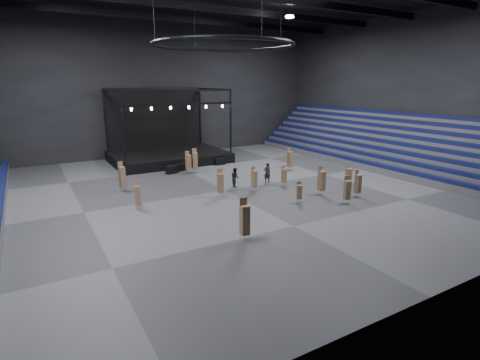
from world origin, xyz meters
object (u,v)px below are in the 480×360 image
chair_stack_2 (254,178)px  man_center (267,173)px  chair_stack_5 (122,176)px  chair_stack_1 (347,189)px  crew_member (235,177)px  chair_stack_6 (299,192)px  chair_stack_11 (284,175)px  chair_stack_4 (195,160)px  chair_stack_10 (245,219)px  chair_stack_0 (322,180)px  chair_stack_9 (188,162)px  chair_stack_7 (358,183)px  flight_case_mid (181,167)px  chair_stack_8 (138,195)px  chair_stack_3 (220,182)px  flight_case_right (220,162)px  chair_stack_13 (349,175)px  chair_stack_12 (290,159)px  flight_case_left (172,170)px  stage (167,149)px

chair_stack_2 → man_center: size_ratio=1.14×
chair_stack_2 → chair_stack_5: 12.32m
chair_stack_1 → crew_member: size_ratio=1.25×
man_center → chair_stack_1: bearing=108.5°
chair_stack_6 → chair_stack_11: (2.04, 4.89, 0.11)m
chair_stack_4 → chair_stack_10: bearing=-91.4°
chair_stack_0 → chair_stack_9: 15.46m
chair_stack_7 → flight_case_mid: bearing=116.2°
chair_stack_8 → chair_stack_3: bearing=15.3°
chair_stack_4 → chair_stack_6: size_ratio=1.52×
chair_stack_10 → man_center: (9.37, 11.30, -0.44)m
flight_case_mid → crew_member: bearing=-77.4°
flight_case_right → chair_stack_7: 18.64m
flight_case_mid → man_center: size_ratio=0.59×
flight_case_mid → chair_stack_13: 18.72m
chair_stack_13 → chair_stack_12: bearing=75.2°
flight_case_right → chair_stack_12: bearing=-49.7°
flight_case_left → chair_stack_13: size_ratio=0.62×
chair_stack_0 → chair_stack_3: size_ratio=1.03×
chair_stack_2 → chair_stack_8: (-10.88, 0.11, 0.01)m
chair_stack_11 → flight_case_mid: bearing=135.4°
chair_stack_1 → chair_stack_7: (2.19, 0.88, 0.04)m
flight_case_mid → chair_stack_5: (-7.80, -5.20, 1.02)m
chair_stack_2 → chair_stack_12: size_ratio=0.89×
chair_stack_1 → chair_stack_11: bearing=116.8°
chair_stack_4 → chair_stack_5: size_ratio=0.98×
chair_stack_10 → crew_member: (5.77, 11.52, -0.51)m
chair_stack_13 → man_center: 7.98m
chair_stack_4 → chair_stack_6: (3.26, -14.45, -0.45)m
flight_case_right → chair_stack_5: size_ratio=0.43×
flight_case_mid → chair_stack_13: bearing=-51.3°
chair_stack_11 → chair_stack_2: bearing=-164.8°
chair_stack_2 → flight_case_left: bearing=103.5°
flight_case_left → chair_stack_6: 16.45m
chair_stack_12 → chair_stack_5: bearing=169.8°
flight_case_mid → chair_stack_3: (-0.76, -11.49, 0.95)m
flight_case_left → chair_stack_2: bearing=-67.7°
chair_stack_9 → chair_stack_13: 17.21m
stage → chair_stack_9: 8.23m
chair_stack_5 → chair_stack_8: 5.95m
chair_stack_6 → flight_case_left: bearing=132.7°
chair_stack_2 → chair_stack_3: (-3.68, -0.23, 0.16)m
flight_case_right → chair_stack_3: size_ratio=0.47×
chair_stack_13 → man_center: (-6.04, 5.22, -0.12)m
chair_stack_13 → crew_member: chair_stack_13 is taller
stage → chair_stack_11: 18.69m
flight_case_mid → chair_stack_2: size_ratio=0.52×
flight_case_left → chair_stack_11: size_ratio=0.64×
chair_stack_2 → crew_member: (-0.86, 2.10, -0.25)m
flight_case_left → chair_stack_10: size_ratio=0.46×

